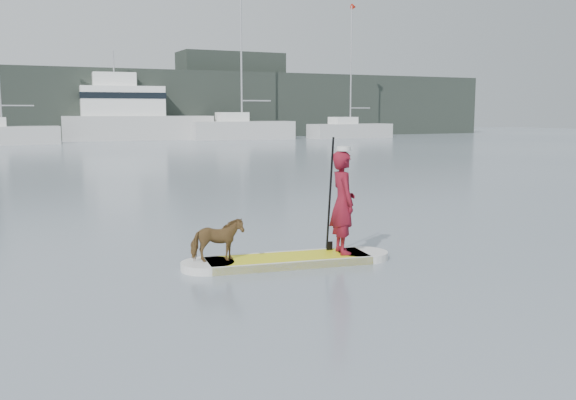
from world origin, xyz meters
name	(u,v)px	position (x,y,z in m)	size (l,w,h in m)	color
ground	(385,323)	(0.00, 0.00, 0.00)	(140.00, 140.00, 0.00)	slate
paddleboard	(288,260)	(0.22, 2.99, 0.06)	(3.27, 1.16, 0.12)	yellow
paddler	(343,202)	(1.10, 2.86, 0.93)	(0.59, 0.39, 1.61)	maroon
white_cap	(343,149)	(1.10, 2.86, 1.77)	(0.22, 0.22, 0.07)	silver
dog	(217,240)	(-0.87, 3.15, 0.44)	(0.35, 0.77, 0.65)	#54341C
paddle	(330,209)	(1.02, 3.13, 0.80)	(0.10, 0.30, 2.00)	black
sailboat_d	(1,133)	(-2.93, 44.64, 0.82)	(7.84, 2.62, 11.46)	beige
sailboat_e	(241,129)	(15.84, 45.74, 0.91)	(8.88, 3.36, 12.65)	beige
sailboat_f	(350,129)	(25.84, 44.53, 0.79)	(7.98, 2.82, 11.75)	beige
motor_yacht_a	(131,115)	(7.15, 48.65, 2.05)	(12.47, 4.97, 7.29)	beige
shore_mass	(35,104)	(0.00, 53.00, 3.00)	(90.00, 6.00, 6.00)	black
shore_building_east	(231,95)	(18.00, 54.00, 4.00)	(10.00, 4.00, 8.00)	black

